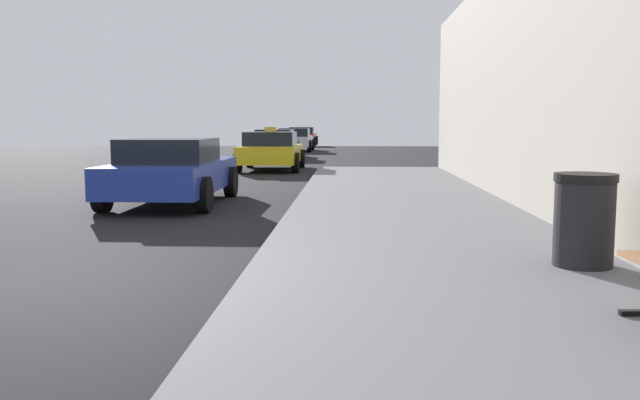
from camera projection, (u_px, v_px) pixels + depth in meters
name	position (u px, v px, depth m)	size (l,w,h in m)	color
ground_plane	(24.00, 293.00, 6.29)	(80.00, 80.00, 0.00)	black
sidewalk	(458.00, 290.00, 6.10)	(4.00, 32.00, 0.15)	slate
trash_bin	(584.00, 220.00, 6.71)	(0.61, 0.61, 0.92)	black
car_blue	(172.00, 171.00, 13.08)	(2.02, 4.17, 1.27)	#233899
car_yellow	(271.00, 151.00, 22.56)	(2.05, 4.05, 1.43)	yellow
car_black	(275.00, 143.00, 30.45)	(1.98, 4.59, 1.27)	black
car_white	(295.00, 139.00, 37.72)	(2.01, 4.53, 1.27)	white
car_red	(302.00, 136.00, 46.89)	(2.05, 4.08, 1.27)	red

